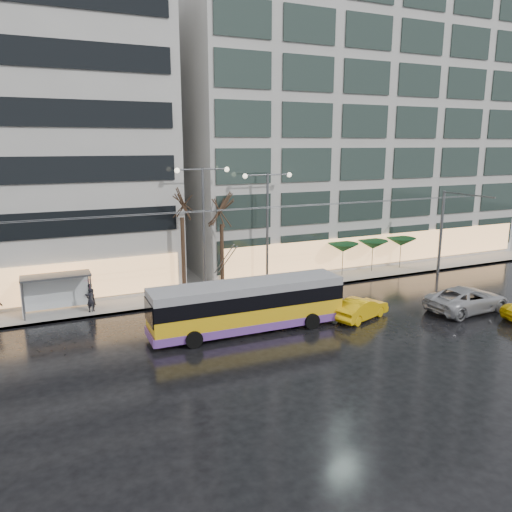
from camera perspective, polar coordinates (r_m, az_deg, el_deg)
ground at (r=26.53m, az=-2.38°, el=-11.25°), size 140.00×140.00×0.00m
sidewalk at (r=39.61m, az=-7.30°, el=-3.06°), size 80.00×10.00×0.15m
kerb at (r=35.09m, az=-4.90°, el=-5.08°), size 80.00×0.10×0.15m
building_right at (r=50.11m, az=9.99°, el=14.67°), size 32.00×14.00×25.00m
trolleybus at (r=29.23m, az=-0.95°, el=-5.88°), size 11.59×4.61×5.35m
catenary at (r=32.71m, az=-6.03°, el=1.15°), size 42.24×5.12×7.00m
bus_shelter at (r=34.35m, az=-22.49°, el=-3.14°), size 4.20×1.60×2.51m
street_lamp_near at (r=35.41m, az=-6.03°, el=4.88°), size 3.96×0.36×9.03m
street_lamp_far at (r=37.30m, az=1.31°, el=4.92°), size 3.96×0.36×8.53m
tree_a at (r=35.03m, az=-8.52°, el=6.54°), size 3.20×3.20×8.40m
tree_b at (r=36.22m, az=-3.98°, el=5.75°), size 3.20×3.20×7.70m
parasol_a at (r=41.49m, az=9.92°, el=0.95°), size 2.50×2.50×2.65m
parasol_b at (r=43.22m, az=13.22°, el=1.27°), size 2.50×2.50×2.65m
parasol_c at (r=45.09m, az=16.25°, el=1.56°), size 2.50×2.50×2.65m
taxi_b at (r=32.10m, az=11.91°, el=-5.89°), size 4.39×2.75×1.36m
sedan_silver at (r=35.60m, az=22.99°, el=-4.57°), size 5.98×3.01×1.62m
pedestrian_a at (r=33.75m, az=-18.45°, el=-3.69°), size 1.25×1.26×2.19m
pedestrian_b at (r=35.24m, az=-18.45°, el=-4.22°), size 0.92×0.85×1.51m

